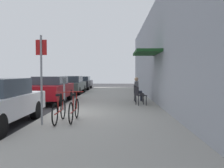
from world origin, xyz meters
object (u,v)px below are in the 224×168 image
object	(u,v)px
seated_patron_2	(138,88)
parked_car_3	(82,82)
street_sign	(41,73)
cafe_chair_1	(138,93)
parked_car_1	(50,89)
parking_meter	(64,91)
cafe_chair_0	(139,94)
cafe_chair_2	(136,91)
parked_car_2	(71,85)
bicycle_1	(59,111)
bicycle_0	(74,110)

from	to	relation	value
seated_patron_2	parked_car_3	bearing A→B (deg)	112.06
street_sign	cafe_chair_1	world-z (taller)	street_sign
parked_car_1	parked_car_3	world-z (taller)	parked_car_1
parked_car_3	seated_patron_2	xyz separation A→B (m)	(4.79, -11.82, 0.12)
parking_meter	cafe_chair_0	xyz separation A→B (m)	(3.18, 1.74, -0.26)
cafe_chair_0	cafe_chair_2	bearing A→B (deg)	90.06
parking_meter	cafe_chair_1	world-z (taller)	parking_meter
parked_car_2	parked_car_3	xyz separation A→B (m)	(0.00, 5.78, -0.03)
street_sign	cafe_chair_2	world-z (taller)	street_sign
parked_car_2	seated_patron_2	world-z (taller)	seated_patron_2
street_sign	bicycle_1	xyz separation A→B (m)	(0.43, 0.36, -1.16)
parking_meter	cafe_chair_2	size ratio (longest dim) A/B	1.52
bicycle_0	cafe_chair_1	bearing A→B (deg)	64.31
parking_meter	cafe_chair_0	world-z (taller)	parking_meter
parked_car_1	cafe_chair_1	world-z (taller)	parked_car_1
parked_car_1	parking_meter	size ratio (longest dim) A/B	3.33
street_sign	seated_patron_2	size ratio (longest dim) A/B	2.02
bicycle_1	seated_patron_2	distance (m)	6.77
bicycle_0	cafe_chair_0	size ratio (longest dim) A/B	1.97
parking_meter	street_sign	size ratio (longest dim) A/B	0.51
parked_car_1	cafe_chair_0	world-z (taller)	parked_car_1
parking_meter	seated_patron_2	distance (m)	4.90
cafe_chair_1	cafe_chair_2	world-z (taller)	same
bicycle_1	parked_car_3	bearing A→B (deg)	96.12
parked_car_2	seated_patron_2	xyz separation A→B (m)	(4.79, -6.04, 0.09)
seated_patron_2	bicycle_1	bearing A→B (deg)	-115.05
parked_car_3	seated_patron_2	world-z (taller)	seated_patron_2
parking_meter	bicycle_0	xyz separation A→B (m)	(0.79, -2.22, -0.41)
parked_car_1	cafe_chair_0	xyz separation A→B (m)	(4.73, -1.83, -0.13)
parked_car_3	bicycle_1	xyz separation A→B (m)	(1.93, -17.95, -0.21)
parked_car_1	street_sign	size ratio (longest dim) A/B	1.69
cafe_chair_2	seated_patron_2	xyz separation A→B (m)	(0.06, -0.00, 0.19)
seated_patron_2	bicycle_0	bearing A→B (deg)	-112.54
parked_car_1	bicycle_0	distance (m)	6.25
parked_car_3	cafe_chair_1	world-z (taller)	parked_car_3
bicycle_0	bicycle_1	bearing A→B (deg)	-151.41
parked_car_1	street_sign	bearing A→B (deg)	-76.76
parked_car_1	bicycle_1	bearing A→B (deg)	-72.24
parked_car_1	cafe_chair_2	distance (m)	4.73
street_sign	bicycle_1	size ratio (longest dim) A/B	1.52
bicycle_0	cafe_chair_1	xyz separation A→B (m)	(2.39, 4.97, 0.14)
parking_meter	bicycle_1	size ratio (longest dim) A/B	0.77
cafe_chair_0	seated_patron_2	size ratio (longest dim) A/B	0.67
parked_car_2	cafe_chair_0	size ratio (longest dim) A/B	5.06
parked_car_3	cafe_chair_2	distance (m)	12.73
cafe_chair_1	seated_patron_2	size ratio (longest dim) A/B	0.67
cafe_chair_1	seated_patron_2	bearing A→B (deg)	86.31
parked_car_2	parking_meter	bearing A→B (deg)	-80.94
street_sign	bicycle_0	world-z (taller)	street_sign
street_sign	cafe_chair_0	bearing A→B (deg)	54.59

